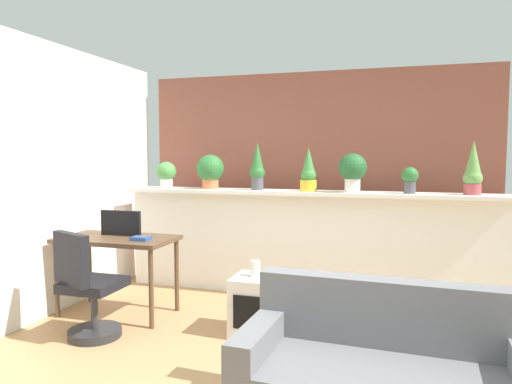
{
  "coord_description": "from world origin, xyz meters",
  "views": [
    {
      "loc": [
        0.94,
        -2.96,
        1.54
      ],
      "look_at": [
        -0.29,
        1.13,
        1.2
      ],
      "focal_mm": 33.04,
      "sensor_mm": 36.0,
      "label": 1
    }
  ],
  "objects_px": {
    "potted_plant_5": "(410,179)",
    "potted_plant_3": "(308,172)",
    "office_chair": "(88,293)",
    "potted_plant_2": "(257,167)",
    "potted_plant_0": "(166,173)",
    "potted_plant_6": "(473,170)",
    "couch": "(384,384)",
    "potted_plant_4": "(353,170)",
    "vase_on_shelf": "(256,269)",
    "book_on_desk": "(141,238)",
    "side_cube_shelf": "(256,306)",
    "potted_plant_1": "(210,170)",
    "tv_monitor": "(121,223)",
    "desk": "(117,246)"
  },
  "relations": [
    {
      "from": "potted_plant_5",
      "to": "potted_plant_3",
      "type": "bearing_deg",
      "value": -179.57
    },
    {
      "from": "office_chair",
      "to": "potted_plant_2",
      "type": "bearing_deg",
      "value": 59.41
    },
    {
      "from": "potted_plant_0",
      "to": "potted_plant_6",
      "type": "height_order",
      "value": "potted_plant_6"
    },
    {
      "from": "potted_plant_3",
      "to": "couch",
      "type": "relative_size",
      "value": 0.29
    },
    {
      "from": "potted_plant_5",
      "to": "couch",
      "type": "height_order",
      "value": "potted_plant_5"
    },
    {
      "from": "potted_plant_4",
      "to": "vase_on_shelf",
      "type": "height_order",
      "value": "potted_plant_4"
    },
    {
      "from": "book_on_desk",
      "to": "potted_plant_0",
      "type": "bearing_deg",
      "value": 105.74
    },
    {
      "from": "potted_plant_2",
      "to": "couch",
      "type": "relative_size",
      "value": 0.33
    },
    {
      "from": "potted_plant_6",
      "to": "couch",
      "type": "relative_size",
      "value": 0.33
    },
    {
      "from": "side_cube_shelf",
      "to": "book_on_desk",
      "type": "relative_size",
      "value": 3.04
    },
    {
      "from": "vase_on_shelf",
      "to": "book_on_desk",
      "type": "bearing_deg",
      "value": 179.72
    },
    {
      "from": "book_on_desk",
      "to": "couch",
      "type": "relative_size",
      "value": 0.1
    },
    {
      "from": "office_chair",
      "to": "side_cube_shelf",
      "type": "height_order",
      "value": "office_chair"
    },
    {
      "from": "potted_plant_3",
      "to": "book_on_desk",
      "type": "distance_m",
      "value": 1.84
    },
    {
      "from": "potted_plant_5",
      "to": "book_on_desk",
      "type": "relative_size",
      "value": 1.6
    },
    {
      "from": "potted_plant_1",
      "to": "potted_plant_5",
      "type": "bearing_deg",
      "value": -0.96
    },
    {
      "from": "potted_plant_5",
      "to": "potted_plant_2",
      "type": "bearing_deg",
      "value": 179.75
    },
    {
      "from": "potted_plant_6",
      "to": "potted_plant_2",
      "type": "bearing_deg",
      "value": -179.65
    },
    {
      "from": "potted_plant_3",
      "to": "side_cube_shelf",
      "type": "distance_m",
      "value": 1.6
    },
    {
      "from": "potted_plant_2",
      "to": "couch",
      "type": "xyz_separation_m",
      "value": [
        1.42,
        -2.32,
        -1.12
      ]
    },
    {
      "from": "potted_plant_0",
      "to": "potted_plant_5",
      "type": "height_order",
      "value": "potted_plant_0"
    },
    {
      "from": "potted_plant_2",
      "to": "side_cube_shelf",
      "type": "bearing_deg",
      "value": -73.68
    },
    {
      "from": "potted_plant_6",
      "to": "book_on_desk",
      "type": "xyz_separation_m",
      "value": [
        -2.93,
        -1.14,
        -0.62
      ]
    },
    {
      "from": "tv_monitor",
      "to": "book_on_desk",
      "type": "distance_m",
      "value": 0.38
    },
    {
      "from": "potted_plant_6",
      "to": "book_on_desk",
      "type": "height_order",
      "value": "potted_plant_6"
    },
    {
      "from": "potted_plant_4",
      "to": "vase_on_shelf",
      "type": "distance_m",
      "value": 1.54
    },
    {
      "from": "side_cube_shelf",
      "to": "couch",
      "type": "xyz_separation_m",
      "value": [
        1.08,
        -1.18,
        0.03
      ]
    },
    {
      "from": "potted_plant_6",
      "to": "potted_plant_1",
      "type": "bearing_deg",
      "value": 179.66
    },
    {
      "from": "potted_plant_2",
      "to": "potted_plant_1",
      "type": "bearing_deg",
      "value": 177.04
    },
    {
      "from": "potted_plant_5",
      "to": "side_cube_shelf",
      "type": "distance_m",
      "value": 1.99
    },
    {
      "from": "couch",
      "to": "potted_plant_4",
      "type": "bearing_deg",
      "value": 99.78
    },
    {
      "from": "potted_plant_0",
      "to": "office_chair",
      "type": "distance_m",
      "value": 1.89
    },
    {
      "from": "potted_plant_2",
      "to": "vase_on_shelf",
      "type": "distance_m",
      "value": 1.44
    },
    {
      "from": "potted_plant_0",
      "to": "potted_plant_2",
      "type": "relative_size",
      "value": 0.58
    },
    {
      "from": "office_chair",
      "to": "vase_on_shelf",
      "type": "height_order",
      "value": "office_chair"
    },
    {
      "from": "potted_plant_0",
      "to": "potted_plant_1",
      "type": "height_order",
      "value": "potted_plant_1"
    },
    {
      "from": "potted_plant_2",
      "to": "book_on_desk",
      "type": "xyz_separation_m",
      "value": [
        -0.78,
        -1.13,
        -0.63
      ]
    },
    {
      "from": "potted_plant_1",
      "to": "book_on_desk",
      "type": "distance_m",
      "value": 1.32
    },
    {
      "from": "potted_plant_3",
      "to": "potted_plant_2",
      "type": "bearing_deg",
      "value": 178.53
    },
    {
      "from": "potted_plant_5",
      "to": "book_on_desk",
      "type": "height_order",
      "value": "potted_plant_5"
    },
    {
      "from": "potted_plant_3",
      "to": "book_on_desk",
      "type": "bearing_deg",
      "value": -140.34
    },
    {
      "from": "side_cube_shelf",
      "to": "potted_plant_5",
      "type": "bearing_deg",
      "value": 42.47
    },
    {
      "from": "potted_plant_0",
      "to": "potted_plant_3",
      "type": "relative_size",
      "value": 0.65
    },
    {
      "from": "potted_plant_0",
      "to": "potted_plant_4",
      "type": "relative_size",
      "value": 0.76
    },
    {
      "from": "potted_plant_4",
      "to": "potted_plant_5",
      "type": "xyz_separation_m",
      "value": [
        0.56,
        0.02,
        -0.08
      ]
    },
    {
      "from": "potted_plant_2",
      "to": "potted_plant_6",
      "type": "bearing_deg",
      "value": 0.35
    },
    {
      "from": "potted_plant_3",
      "to": "potted_plant_5",
      "type": "relative_size",
      "value": 1.77
    },
    {
      "from": "desk",
      "to": "potted_plant_5",
      "type": "bearing_deg",
      "value": 21.06
    },
    {
      "from": "potted_plant_3",
      "to": "vase_on_shelf",
      "type": "height_order",
      "value": "potted_plant_3"
    },
    {
      "from": "potted_plant_2",
      "to": "couch",
      "type": "height_order",
      "value": "potted_plant_2"
    }
  ]
}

